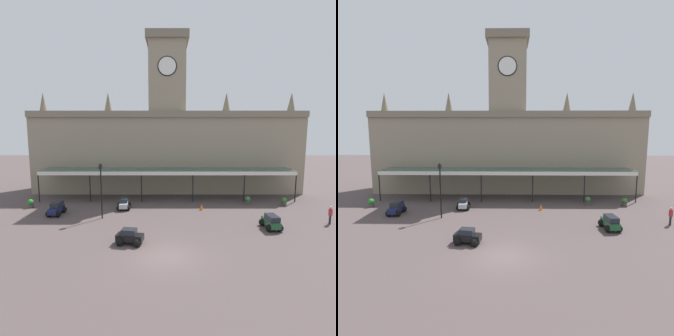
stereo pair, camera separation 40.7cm
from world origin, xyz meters
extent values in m
plane|color=#504242|center=(0.00, 0.00, 0.00)|extent=(140.00, 140.00, 0.00)
cube|color=gray|center=(0.00, 20.89, 5.45)|extent=(35.92, 5.89, 10.91)
cube|color=gray|center=(0.00, 17.79, 10.51)|extent=(35.92, 0.30, 0.80)
cube|color=gray|center=(0.00, 20.89, 15.38)|extent=(4.80, 4.80, 8.95)
cube|color=#766C59|center=(0.00, 20.89, 20.36)|extent=(5.50, 5.50, 1.00)
cylinder|color=white|center=(0.00, 18.43, 16.46)|extent=(2.20, 0.12, 2.20)
cylinder|color=black|center=(0.00, 18.47, 16.46)|extent=(2.46, 0.06, 2.46)
cone|color=#6E6554|center=(-16.96, 20.89, 12.21)|extent=(1.10, 1.10, 2.60)
cone|color=#6E6554|center=(-8.08, 20.89, 12.21)|extent=(1.10, 1.10, 2.60)
cone|color=#6E6554|center=(8.08, 20.89, 12.21)|extent=(1.10, 1.10, 2.60)
cone|color=#6E6554|center=(16.96, 20.89, 12.21)|extent=(1.10, 1.10, 2.60)
cube|color=#38564C|center=(0.00, 15.74, 3.68)|extent=(30.52, 3.20, 0.16)
cube|color=silver|center=(0.00, 14.14, 3.48)|extent=(30.52, 0.12, 0.44)
cylinder|color=black|center=(-15.26, 14.29, 1.80)|extent=(0.14, 0.14, 3.60)
cylinder|color=black|center=(-9.16, 14.29, 1.80)|extent=(0.14, 0.14, 3.60)
cylinder|color=black|center=(-3.05, 14.29, 1.80)|extent=(0.14, 0.14, 3.60)
cylinder|color=black|center=(3.05, 14.29, 1.80)|extent=(0.14, 0.14, 3.60)
cylinder|color=black|center=(9.16, 14.29, 1.80)|extent=(0.14, 0.14, 3.60)
cylinder|color=black|center=(15.26, 14.29, 1.80)|extent=(0.14, 0.14, 3.60)
cube|color=black|center=(-2.82, 2.10, 0.52)|extent=(2.17, 1.21, 0.50)
cube|color=#1E232B|center=(-2.87, 2.11, 0.98)|extent=(1.22, 0.97, 0.42)
sphere|color=black|center=(-2.08, 2.43, 0.32)|extent=(0.64, 0.64, 0.64)
sphere|color=black|center=(-2.22, 1.56, 0.32)|extent=(0.64, 0.64, 0.64)
sphere|color=black|center=(-3.41, 2.65, 0.32)|extent=(0.64, 0.64, 0.64)
sphere|color=black|center=(-3.56, 1.78, 0.32)|extent=(0.64, 0.64, 0.64)
cube|color=#19214C|center=(-11.28, 9.32, 0.54)|extent=(0.98, 2.28, 0.55)
cube|color=#1E232B|center=(-11.27, 9.52, 1.05)|extent=(0.89, 1.58, 0.45)
sphere|color=black|center=(-10.86, 8.53, 0.32)|extent=(0.64, 0.64, 0.64)
sphere|color=black|center=(-11.76, 8.56, 0.32)|extent=(0.64, 0.64, 0.64)
sphere|color=black|center=(-10.80, 10.08, 0.32)|extent=(0.64, 0.64, 0.64)
sphere|color=black|center=(-11.70, 10.11, 0.32)|extent=(0.64, 0.64, 0.64)
cube|color=#1E512D|center=(9.17, 5.40, 0.54)|extent=(1.04, 2.30, 0.55)
cube|color=#1E232B|center=(9.18, 5.20, 1.05)|extent=(0.92, 1.60, 0.45)
sphere|color=black|center=(8.67, 6.15, 0.32)|extent=(0.64, 0.64, 0.64)
sphere|color=black|center=(9.57, 6.20, 0.32)|extent=(0.64, 0.64, 0.64)
sphere|color=black|center=(8.77, 4.60, 0.32)|extent=(0.64, 0.64, 0.64)
sphere|color=black|center=(9.67, 4.66, 0.32)|extent=(0.64, 0.64, 0.64)
cube|color=#B2B5BA|center=(-4.72, 11.34, 0.52)|extent=(1.06, 2.12, 0.50)
cube|color=#1E232B|center=(-4.73, 11.39, 0.98)|extent=(0.90, 1.17, 0.42)
sphere|color=black|center=(-4.22, 10.71, 0.32)|extent=(0.64, 0.64, 0.64)
sphere|color=black|center=(-5.10, 10.62, 0.32)|extent=(0.64, 0.64, 0.64)
sphere|color=black|center=(-4.35, 12.05, 0.32)|extent=(0.64, 0.64, 0.64)
sphere|color=black|center=(-5.22, 11.97, 0.32)|extent=(0.64, 0.64, 0.64)
cylinder|color=black|center=(15.10, 6.68, 0.41)|extent=(0.17, 0.17, 0.82)
cylinder|color=black|center=(15.00, 6.48, 0.41)|extent=(0.17, 0.17, 0.82)
cylinder|color=#A52D33|center=(15.05, 6.58, 1.13)|extent=(0.34, 0.34, 0.62)
sphere|color=tan|center=(15.05, 6.58, 1.55)|extent=(0.23, 0.23, 0.23)
cylinder|color=black|center=(-6.35, 8.16, 2.45)|extent=(0.13, 0.13, 4.90)
cube|color=black|center=(-6.35, 8.16, 5.12)|extent=(0.30, 0.30, 0.44)
sphere|color=black|center=(-6.35, 8.16, 5.40)|extent=(0.14, 0.14, 0.14)
cone|color=orange|center=(3.72, 11.01, 0.33)|extent=(0.40, 0.40, 0.66)
cylinder|color=#47423D|center=(-15.11, 11.83, 0.21)|extent=(0.56, 0.56, 0.42)
sphere|color=#208A28|center=(-15.11, 11.83, 0.66)|extent=(0.60, 0.60, 0.60)
cylinder|color=#47423D|center=(13.31, 12.69, 0.21)|extent=(0.56, 0.56, 0.42)
sphere|color=#336D2A|center=(13.31, 12.69, 0.66)|extent=(0.60, 0.60, 0.60)
cylinder|color=#47423D|center=(9.30, 13.15, 0.21)|extent=(0.56, 0.56, 0.42)
sphere|color=#366E35|center=(9.30, 13.15, 0.66)|extent=(0.60, 0.60, 0.60)
camera|label=1|loc=(0.10, -18.38, 8.89)|focal=30.08mm
camera|label=2|loc=(0.51, -18.38, 8.89)|focal=30.08mm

